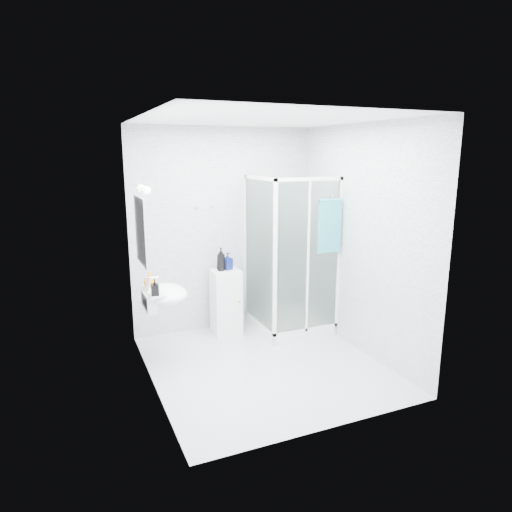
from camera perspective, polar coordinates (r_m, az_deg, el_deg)
name	(u,v)px	position (r m, az deg, el deg)	size (l,w,h in m)	color
room	(265,249)	(4.73, 1.13, 0.86)	(2.40, 2.60, 2.60)	silver
shower_enclosure	(287,298)	(5.90, 3.94, -5.32)	(0.90, 0.95, 2.00)	white
wall_basin	(163,295)	(4.97, -11.53, -4.79)	(0.46, 0.56, 0.35)	white
mirror	(141,231)	(4.78, -14.24, 3.04)	(0.02, 0.60, 0.70)	white
vanity_lights	(143,189)	(4.74, -13.92, 8.10)	(0.10, 0.40, 0.08)	silver
wall_hooks	(205,207)	(5.75, -6.37, 6.14)	(0.23, 0.06, 0.03)	silver
storage_cabinet	(226,302)	(5.86, -3.76, -5.75)	(0.36, 0.38, 0.83)	white
hand_towel	(330,225)	(5.49, 9.18, 3.90)	(0.30, 0.04, 0.65)	teal
shampoo_bottle_a	(221,259)	(5.70, -4.40, -0.40)	(0.11, 0.11, 0.29)	black
shampoo_bottle_b	(228,261)	(5.75, -3.58, -0.65)	(0.10, 0.10, 0.22)	navy
soap_dispenser_orange	(150,279)	(5.03, -13.15, -2.86)	(0.14, 0.14, 0.17)	orange
soap_dispenser_black	(155,287)	(4.73, -12.53, -3.83)	(0.08, 0.08, 0.17)	black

